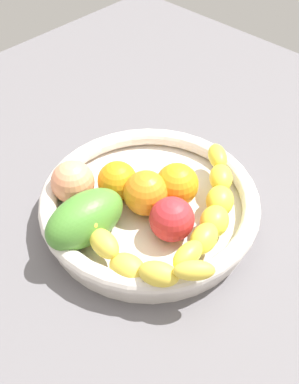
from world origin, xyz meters
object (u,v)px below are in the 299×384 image
orange_mid_right (118,181)px  orange_front (145,192)px  fruit_bowl (150,205)px  tomato_red (172,219)px  banana_draped_right (213,207)px  banana_draped_left (132,257)px  mango_green (85,219)px  orange_mid_left (177,185)px  peach_blush (73,182)px

orange_mid_right → orange_front: bearing=10.4°
fruit_bowl → orange_front: size_ratio=4.92×
orange_mid_right → tomato_red: (11.09, -0.23, 0.15)cm
banana_draped_right → orange_front: bearing=-152.4°
banana_draped_left → banana_draped_right: bearing=82.2°
mango_green → orange_front: bearing=77.0°
orange_mid_left → mango_green: mango_green is taller
fruit_bowl → peach_blush: bearing=-145.5°
orange_front → mango_green: (-2.21, -9.55, 0.21)cm
banana_draped_left → tomato_red: bearing=94.7°
orange_front → tomato_red: (6.23, -1.12, -0.16)cm
orange_front → tomato_red: 6.33cm
fruit_bowl → orange_mid_left: bearing=61.7°
orange_mid_left → banana_draped_left: bearing=-71.5°
orange_mid_left → peach_blush: 15.47cm
banana_draped_left → fruit_bowl: bearing=123.1°
orange_mid_right → peach_blush: size_ratio=0.92×
fruit_bowl → mango_green: bearing=-103.2°
banana_draped_right → orange_mid_left: 6.65cm
fruit_bowl → tomato_red: 6.96cm
banana_draped_right → orange_mid_left: size_ratio=3.57×
orange_front → mango_green: bearing=-103.0°
mango_green → tomato_red: 11.93cm
orange_front → peach_blush: (-9.30, -5.81, -0.06)cm
banana_draped_left → tomato_red: tomato_red is taller
orange_front → orange_mid_left: bearing=63.5°
banana_draped_left → mango_green: 9.14cm
orange_mid_left → peach_blush: size_ratio=0.99×
banana_draped_right → orange_mid_right: 14.81cm
banana_draped_left → peach_blush: peach_blush is taller
orange_mid_right → mango_green: bearing=-73.0°
fruit_bowl → banana_draped_right: (8.67, 3.90, 2.90)cm
orange_mid_right → peach_blush: bearing=-132.0°
mango_green → orange_mid_left: bearing=72.4°
fruit_bowl → orange_mid_right: bearing=-162.3°
orange_front → orange_mid_left: 5.02cm
banana_draped_right → orange_mid_right: (-13.74, -5.53, -0.09)cm
banana_draped_left → peach_blush: bearing=167.0°
banana_draped_left → orange_mid_right: size_ratio=3.58×
peach_blush → tomato_red: bearing=16.8°
mango_green → peach_blush: (-7.09, 3.74, -0.27)cm
peach_blush → orange_mid_left: bearing=41.8°
fruit_bowl → banana_draped_left: 12.69cm
banana_draped_right → fruit_bowl: bearing=-155.8°
banana_draped_right → mango_green: mango_green is taller
orange_mid_left → orange_mid_right: bearing=-142.8°
banana_draped_left → orange_mid_right: (-11.79, 8.68, -0.30)cm
orange_front → peach_blush: 10.96cm
fruit_bowl → peach_blush: (-9.51, -6.54, 3.07)cm
orange_mid_right → fruit_bowl: bearing=17.7°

